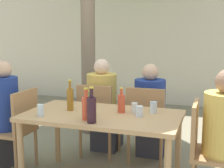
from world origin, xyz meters
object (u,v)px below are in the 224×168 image
Objects in this scene: dining_table_front at (102,122)px; patio_chair_0 at (17,125)px; wine_bottle_3 at (92,109)px; drinking_glass_3 at (153,107)px; drinking_glass_1 at (41,110)px; soda_bottle_0 at (121,103)px; green_bottle_4 at (90,106)px; amber_bottle_2 at (70,99)px; patio_chair_2 at (98,116)px; patio_chair_1 at (207,146)px; patio_chair_3 at (147,120)px; person_seated_2 at (104,110)px; drinking_glass_0 at (134,108)px; person_seated_3 at (151,115)px; soda_bottle_1 at (86,107)px; drinking_glass_2 at (139,111)px.

dining_table_front is 1.65× the size of patio_chair_0.
drinking_glass_3 is (0.45, 0.52, -0.07)m from wine_bottle_3.
patio_chair_0 is at bearing 150.24° from drinking_glass_1.
soda_bottle_0 is 2.22× the size of drinking_glass_3.
drinking_glass_3 is at bearing 27.44° from green_bottle_4.
soda_bottle_0 is at bearing 32.78° from dining_table_front.
drinking_glass_1 is at bearing 60.24° from patio_chair_0.
amber_bottle_2 is 2.77× the size of drinking_glass_3.
soda_bottle_0 is (0.47, -0.55, 0.32)m from patio_chair_2.
patio_chair_3 is at bearing 46.46° from patio_chair_1.
person_seated_2 is at bearing 120.93° from soda_bottle_0.
soda_bottle_0 is (1.16, 0.11, 0.32)m from patio_chair_0.
drinking_glass_1 is (0.47, -0.27, 0.27)m from patio_chair_0.
person_seated_2 is at bearing 127.72° from drinking_glass_0.
patio_chair_2 is at bearing 133.54° from patio_chair_0.
wine_bottle_3 is at bearing -42.30° from amber_bottle_2.
patio_chair_2 is 0.66m from person_seated_3.
soda_bottle_0 is 1.02× the size of green_bottle_4.
person_seated_2 reaches higher than amber_bottle_2.
patio_chair_1 and patio_chair_2 have the same top height.
green_bottle_4 is (0.22, -0.76, 0.31)m from patio_chair_2.
soda_bottle_0 is 0.80× the size of amber_bottle_2.
patio_chair_0 is 1.33m from drinking_glass_0.
wine_bottle_3 is (0.02, -0.32, 0.21)m from dining_table_front.
amber_bottle_2 reaches higher than patio_chair_3.
soda_bottle_1 reaches higher than patio_chair_1.
soda_bottle_0 is at bearing 38.97° from green_bottle_4.
wine_bottle_3 is (0.33, -0.98, 0.34)m from patio_chair_2.
person_seated_3 reaches higher than patio_chair_3.
patio_chair_0 is 0.61m from drinking_glass_1.
patio_chair_1 is 3.64× the size of soda_bottle_0.
drinking_glass_3 is at bearing 138.06° from person_seated_2.
drinking_glass_1 is (-0.22, -1.16, 0.25)m from person_seated_2.
soda_bottle_1 reaches higher than patio_chair_2.
drinking_glass_2 is (0.35, 0.34, -0.07)m from wine_bottle_3.
wine_bottle_3 is at bearing 108.29° from patio_chair_1.
amber_bottle_2 is at bearing 60.02° from drinking_glass_1.
dining_table_front is 0.41m from amber_bottle_2.
wine_bottle_3 is at bearing 105.11° from person_seated_2.
soda_bottle_1 reaches higher than patio_chair_3.
wine_bottle_3 reaches higher than soda_bottle_0.
soda_bottle_0 is at bearing 130.42° from patio_chair_2.
patio_chair_0 reaches higher than drinking_glass_2.
soda_bottle_1 is at bearing -81.21° from green_bottle_4.
patio_chair_1 is 0.79× the size of person_seated_3.
amber_bottle_2 reaches higher than patio_chair_2.
patio_chair_1 is 0.63m from drinking_glass_3.
drinking_glass_3 is (1.00, 0.46, 0.00)m from drinking_glass_1.
patio_chair_3 reaches higher than drinking_glass_3.
amber_bottle_2 is at bearing 179.36° from drinking_glass_2.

